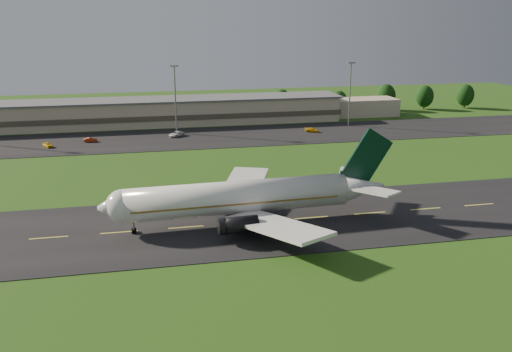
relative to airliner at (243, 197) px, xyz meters
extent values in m
plane|color=#1F4411|center=(-9.76, -0.03, -4.66)|extent=(360.00, 360.00, 0.00)
cube|color=black|center=(-9.76, -0.03, -4.61)|extent=(220.00, 30.00, 0.10)
cube|color=black|center=(-9.76, 71.97, -4.61)|extent=(260.00, 30.00, 0.10)
cylinder|color=white|center=(-0.86, -0.03, 0.14)|extent=(38.19, 7.10, 5.60)
sphere|color=white|center=(-19.84, -0.79, 0.14)|extent=(5.60, 5.60, 5.60)
cone|color=white|center=(-21.84, -0.86, 0.14)|extent=(4.21, 5.53, 5.38)
cone|color=white|center=(21.63, 0.86, 0.14)|extent=(9.21, 5.84, 5.49)
cube|color=olive|center=(-1.35, -0.05, -0.21)|extent=(35.20, 7.02, 0.28)
cube|color=black|center=(-20.44, -0.81, 0.69)|extent=(2.12, 3.08, 0.65)
cube|color=white|center=(3.08, -10.89, -1.36)|extent=(14.68, 20.11, 2.20)
cube|color=white|center=(2.21, 11.10, -1.36)|extent=(13.53, 20.22, 2.20)
cube|color=white|center=(21.83, -4.14, 1.04)|extent=(7.74, 9.36, 0.91)
cube|color=white|center=(21.43, 5.85, 1.04)|extent=(7.29, 9.40, 0.91)
cube|color=black|center=(20.13, 0.80, 1.94)|extent=(5.02, 0.75, 3.00)
cube|color=black|center=(22.63, 0.90, 5.64)|extent=(9.44, 0.82, 10.55)
cylinder|color=black|center=(-2.04, -8.09, -1.76)|extent=(5.70, 2.92, 2.70)
cylinder|color=black|center=(-2.67, 7.90, -1.76)|extent=(5.70, 2.92, 2.70)
cube|color=#C6B597|center=(-9.76, 95.97, -0.66)|extent=(120.00, 15.00, 8.00)
cube|color=#4C4438|center=(-9.76, 95.97, -1.46)|extent=(121.00, 15.40, 1.60)
cube|color=#595B60|center=(-9.76, 95.97, 3.49)|extent=(122.00, 16.00, 0.50)
cube|color=#C6B597|center=(60.24, 97.97, -1.66)|extent=(28.00, 11.00, 6.00)
cylinder|color=gray|center=(-4.76, 79.97, 5.34)|extent=(0.44, 0.44, 20.00)
cube|color=gray|center=(-4.76, 79.97, 15.44)|extent=(2.40, 1.20, 0.50)
cylinder|color=gray|center=(50.24, 79.97, 5.34)|extent=(0.44, 0.44, 20.00)
cube|color=gray|center=(50.24, 79.97, 15.44)|extent=(2.40, 1.20, 0.50)
cylinder|color=black|center=(-45.07, 107.09, -3.44)|extent=(0.56, 0.56, 2.44)
ellipsoid|color=black|center=(-45.07, 107.09, -0.46)|extent=(5.69, 5.69, 7.11)
cylinder|color=black|center=(34.57, 104.93, -3.22)|extent=(0.56, 0.56, 2.88)
ellipsoid|color=black|center=(34.57, 104.93, 0.30)|extent=(6.72, 6.72, 8.40)
cylinder|color=black|center=(56.46, 105.82, -3.41)|extent=(0.56, 0.56, 2.51)
ellipsoid|color=black|center=(56.46, 105.82, -0.35)|extent=(5.85, 5.85, 7.31)
cylinder|color=black|center=(75.50, 107.29, -3.13)|extent=(0.56, 0.56, 3.05)
ellipsoid|color=black|center=(75.50, 107.29, 0.60)|extent=(7.13, 7.13, 8.91)
cylinder|color=black|center=(90.77, 106.17, -3.25)|extent=(0.56, 0.56, 2.83)
ellipsoid|color=black|center=(90.77, 106.17, 0.21)|extent=(6.60, 6.60, 8.25)
cylinder|color=black|center=(107.30, 105.47, -3.24)|extent=(0.56, 0.56, 2.85)
ellipsoid|color=black|center=(107.30, 105.47, 0.25)|extent=(6.65, 6.65, 8.31)
imported|color=yellow|center=(-40.30, 68.24, -3.90)|extent=(3.31, 4.13, 1.32)
imported|color=#A5280B|center=(-29.41, 72.54, -3.96)|extent=(3.73, 1.56, 1.20)
imported|color=silver|center=(-5.20, 75.07, -3.83)|extent=(5.41, 5.50, 1.47)
imported|color=#ECB30D|center=(35.67, 72.70, -3.93)|extent=(4.64, 3.70, 1.26)
camera|label=1|loc=(-17.46, -90.25, 29.83)|focal=40.00mm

